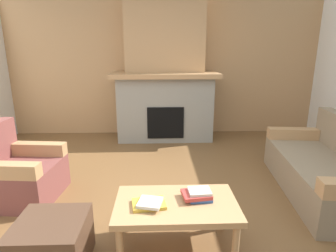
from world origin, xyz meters
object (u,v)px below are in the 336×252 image
Objects in this scene: ottoman at (52,244)px; armchair at (18,174)px; fireplace at (165,76)px; couch at (328,170)px; coffee_table at (176,208)px.

armchair is at bearing 124.94° from ottoman.
fireplace reaches higher than couch.
couch is 1.88× the size of coffee_table.
coffee_table is at bearing -89.78° from fireplace.
armchair is 1.63× the size of ottoman.
ottoman is (0.76, -1.08, -0.09)m from armchair.
couch is at bearing -50.74° from fireplace.
armchair is 0.85× the size of coffee_table.
fireplace is 3.02m from couch.
coffee_table is 0.99m from ottoman.
fireplace reaches higher than coffee_table.
fireplace is at bearing 90.22° from coffee_table.
fireplace is 2.92m from armchair.
armchair is at bearing 179.61° from couch.
armchair is 1.94m from coffee_table.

